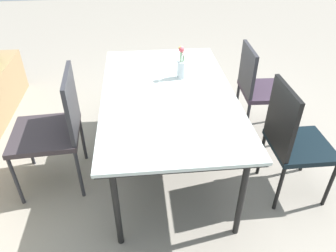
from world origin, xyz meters
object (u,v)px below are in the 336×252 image
dining_table (168,98)px  chair_far_side (55,125)px  chair_near_right (258,86)px  chair_near_left (292,138)px  flower_vase (182,65)px

dining_table → chair_far_side: chair_far_side is taller
chair_far_side → dining_table: bearing=-88.2°
chair_far_side → chair_near_right: chair_far_side is taller
chair_near_right → chair_near_left: bearing=1.9°
flower_vase → dining_table: bearing=150.5°
dining_table → chair_near_left: size_ratio=1.83×
dining_table → chair_far_side: bearing=95.4°
chair_near_right → flower_vase: size_ratio=3.32×
chair_near_left → flower_vase: bearing=-130.5°
chair_far_side → flower_vase: size_ratio=3.51×
chair_far_side → chair_near_right: 1.80m
chair_near_left → flower_vase: size_ratio=3.45×
chair_far_side → chair_near_left: bearing=-103.6°
chair_near_right → chair_far_side: bearing=-72.3°
chair_near_left → flower_vase: flower_vase is taller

